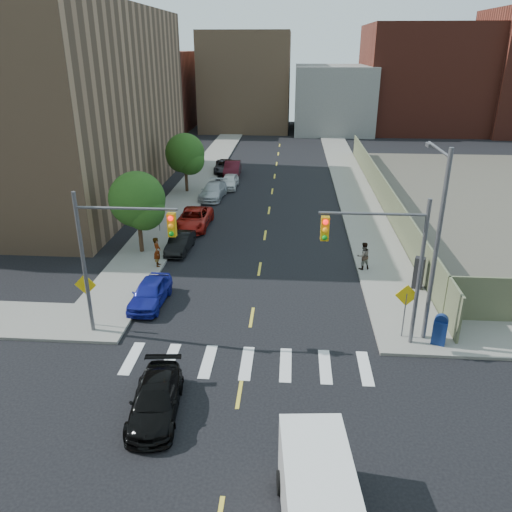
% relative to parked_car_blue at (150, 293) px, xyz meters
% --- Properties ---
extents(ground, '(160.00, 160.00, 0.00)m').
position_rel_parked_car_blue_xyz_m(ground, '(5.50, -9.03, -0.68)').
color(ground, black).
rests_on(ground, ground).
extents(sidewalk_nw, '(3.50, 73.00, 0.15)m').
position_rel_parked_car_blue_xyz_m(sidewalk_nw, '(-2.25, 32.47, -0.61)').
color(sidewalk_nw, gray).
rests_on(sidewalk_nw, ground).
extents(sidewalk_ne, '(3.50, 73.00, 0.15)m').
position_rel_parked_car_blue_xyz_m(sidewalk_ne, '(13.25, 32.47, -0.61)').
color(sidewalk_ne, gray).
rests_on(sidewalk_ne, ground).
extents(fence_north, '(0.12, 44.00, 2.50)m').
position_rel_parked_car_blue_xyz_m(fence_north, '(15.10, 18.97, 0.57)').
color(fence_north, '#686F4D').
rests_on(fence_north, ground).
extents(building_nw, '(22.00, 30.00, 16.00)m').
position_rel_parked_car_blue_xyz_m(building_nw, '(-16.50, 20.97, 7.32)').
color(building_nw, '#8C6B4C').
rests_on(building_nw, ground).
extents(bg_bldg_west, '(14.00, 18.00, 12.00)m').
position_rel_parked_car_blue_xyz_m(bg_bldg_west, '(-16.50, 60.97, 5.32)').
color(bg_bldg_west, '#592319').
rests_on(bg_bldg_west, ground).
extents(bg_bldg_midwest, '(14.00, 16.00, 15.00)m').
position_rel_parked_car_blue_xyz_m(bg_bldg_midwest, '(-0.50, 62.97, 6.82)').
color(bg_bldg_midwest, '#8C6B4C').
rests_on(bg_bldg_midwest, ground).
extents(bg_bldg_center, '(12.00, 16.00, 10.00)m').
position_rel_parked_car_blue_xyz_m(bg_bldg_center, '(13.50, 60.97, 4.32)').
color(bg_bldg_center, gray).
rests_on(bg_bldg_center, ground).
extents(bg_bldg_east, '(18.00, 18.00, 16.00)m').
position_rel_parked_car_blue_xyz_m(bg_bldg_east, '(27.50, 62.97, 7.32)').
color(bg_bldg_east, '#592319').
rests_on(bg_bldg_east, ground).
extents(signal_nw, '(4.59, 0.30, 7.00)m').
position_rel_parked_car_blue_xyz_m(signal_nw, '(-0.48, -3.03, 3.85)').
color(signal_nw, '#59595E').
rests_on(signal_nw, ground).
extents(signal_ne, '(4.59, 0.30, 7.00)m').
position_rel_parked_car_blue_xyz_m(signal_ne, '(11.48, -3.03, 3.85)').
color(signal_ne, '#59595E').
rests_on(signal_ne, ground).
extents(streetlight_ne, '(0.25, 3.70, 9.00)m').
position_rel_parked_car_blue_xyz_m(streetlight_ne, '(13.70, -2.13, 4.54)').
color(streetlight_ne, '#59595E').
rests_on(streetlight_ne, ground).
extents(warn_sign_nw, '(1.06, 0.06, 2.83)m').
position_rel_parked_car_blue_xyz_m(warn_sign_nw, '(-2.30, -2.53, 1.31)').
color(warn_sign_nw, '#59595E').
rests_on(warn_sign_nw, ground).
extents(warn_sign_ne, '(1.06, 0.06, 2.83)m').
position_rel_parked_car_blue_xyz_m(warn_sign_ne, '(12.70, -2.53, 1.31)').
color(warn_sign_ne, '#59595E').
rests_on(warn_sign_ne, ground).
extents(warn_sign_midwest, '(1.06, 0.06, 2.83)m').
position_rel_parked_car_blue_xyz_m(warn_sign_midwest, '(-2.30, 10.97, 1.31)').
color(warn_sign_midwest, '#59595E').
rests_on(warn_sign_midwest, ground).
extents(tree_west_near, '(3.66, 3.64, 5.52)m').
position_rel_parked_car_blue_xyz_m(tree_west_near, '(-2.50, 7.02, 2.80)').
color(tree_west_near, '#332114').
rests_on(tree_west_near, ground).
extents(tree_west_far, '(3.66, 3.64, 5.52)m').
position_rel_parked_car_blue_xyz_m(tree_west_far, '(-2.50, 22.02, 2.80)').
color(tree_west_far, '#332114').
rests_on(tree_west_far, ground).
extents(parked_car_blue, '(1.78, 4.06, 1.36)m').
position_rel_parked_car_blue_xyz_m(parked_car_blue, '(0.00, 0.00, 0.00)').
color(parked_car_blue, '#1B2298').
rests_on(parked_car_blue, ground).
extents(parked_car_black, '(1.48, 3.79, 1.23)m').
position_rel_parked_car_blue_xyz_m(parked_car_black, '(0.00, 7.49, -0.07)').
color(parked_car_black, black).
rests_on(parked_car_black, ground).
extents(parked_car_red, '(2.48, 5.14, 1.41)m').
position_rel_parked_car_blue_xyz_m(parked_car_red, '(0.01, 12.24, 0.02)').
color(parked_car_red, '#A11710').
rests_on(parked_car_red, ground).
extents(parked_car_silver, '(2.34, 4.92, 1.38)m').
position_rel_parked_car_blue_xyz_m(parked_car_silver, '(0.28, 20.22, 0.01)').
color(parked_car_silver, '#B1B5BA').
rests_on(parked_car_silver, ground).
extents(parked_car_white, '(1.66, 3.92, 1.32)m').
position_rel_parked_car_blue_xyz_m(parked_car_white, '(1.30, 23.87, -0.02)').
color(parked_car_white, white).
rests_on(parked_car_white, ground).
extents(parked_car_maroon, '(1.77, 4.69, 1.53)m').
position_rel_parked_car_blue_xyz_m(parked_car_maroon, '(1.02, 28.80, 0.08)').
color(parked_car_maroon, '#3C0C14').
rests_on(parked_car_maroon, ground).
extents(parked_car_grey, '(2.54, 4.93, 1.33)m').
position_rel_parked_car_blue_xyz_m(parked_car_grey, '(0.00, 30.35, -0.02)').
color(parked_car_grey, '#232227').
rests_on(parked_car_grey, ground).
extents(black_sedan, '(2.11, 4.42, 1.24)m').
position_rel_parked_car_blue_xyz_m(black_sedan, '(2.52, -8.46, -0.06)').
color(black_sedan, black).
rests_on(black_sedan, ground).
extents(cargo_van, '(2.44, 5.14, 2.28)m').
position_rel_parked_car_blue_xyz_m(cargo_van, '(8.32, -13.08, 0.52)').
color(cargo_van, white).
rests_on(cargo_van, ground).
extents(mailbox, '(0.74, 0.65, 1.49)m').
position_rel_parked_car_blue_xyz_m(mailbox, '(14.25, -3.03, 0.19)').
color(mailbox, navy).
rests_on(mailbox, sidewalk_ne).
extents(payphone, '(0.67, 0.62, 1.85)m').
position_rel_parked_car_blue_xyz_m(payphone, '(14.55, 2.71, 0.39)').
color(payphone, black).
rests_on(payphone, sidewalk_ne).
extents(pedestrian_west, '(0.55, 0.75, 1.86)m').
position_rel_parked_car_blue_xyz_m(pedestrian_west, '(-0.80, 4.68, 0.40)').
color(pedestrian_west, gray).
rests_on(pedestrian_west, sidewalk_nw).
extents(pedestrian_east, '(1.02, 0.91, 1.72)m').
position_rel_parked_car_blue_xyz_m(pedestrian_east, '(11.80, 5.14, 0.33)').
color(pedestrian_east, gray).
rests_on(pedestrian_east, sidewalk_ne).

